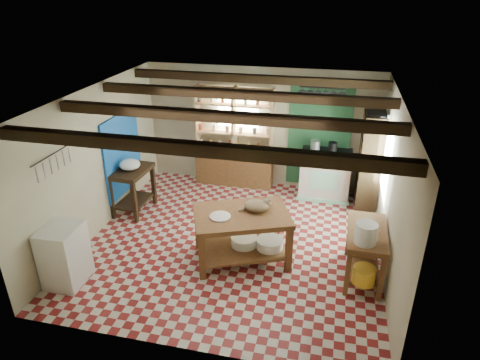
% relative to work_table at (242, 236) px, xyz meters
% --- Properties ---
extents(floor, '(5.00, 5.00, 0.02)m').
position_rel_work_table_xyz_m(floor, '(-0.24, 0.45, -0.44)').
color(floor, maroon).
rests_on(floor, ground).
extents(ceiling, '(5.00, 5.00, 0.02)m').
position_rel_work_table_xyz_m(ceiling, '(-0.24, 0.45, 2.17)').
color(ceiling, '#48484D').
rests_on(ceiling, wall_back).
extents(wall_back, '(5.00, 0.04, 2.60)m').
position_rel_work_table_xyz_m(wall_back, '(-0.24, 2.95, 0.87)').
color(wall_back, '#BBB496').
rests_on(wall_back, floor).
extents(wall_front, '(5.00, 0.04, 2.60)m').
position_rel_work_table_xyz_m(wall_front, '(-0.24, -2.05, 0.87)').
color(wall_front, '#BBB496').
rests_on(wall_front, floor).
extents(wall_left, '(0.04, 5.00, 2.60)m').
position_rel_work_table_xyz_m(wall_left, '(-2.74, 0.45, 0.87)').
color(wall_left, '#BBB496').
rests_on(wall_left, floor).
extents(wall_right, '(0.04, 5.00, 2.60)m').
position_rel_work_table_xyz_m(wall_right, '(2.26, 0.45, 0.87)').
color(wall_right, '#BBB496').
rests_on(wall_right, floor).
extents(ceiling_beams, '(5.00, 3.80, 0.15)m').
position_rel_work_table_xyz_m(ceiling_beams, '(-0.24, 0.45, 2.05)').
color(ceiling_beams, black).
rests_on(ceiling_beams, ceiling).
extents(blue_wall_patch, '(0.04, 1.40, 1.60)m').
position_rel_work_table_xyz_m(blue_wall_patch, '(-2.71, 1.35, 0.67)').
color(blue_wall_patch, '#1656AB').
rests_on(blue_wall_patch, wall_left).
extents(green_wall_patch, '(1.30, 0.04, 2.30)m').
position_rel_work_table_xyz_m(green_wall_patch, '(1.01, 2.92, 0.82)').
color(green_wall_patch, '#20512F').
rests_on(green_wall_patch, wall_back).
extents(window_back, '(0.90, 0.02, 0.80)m').
position_rel_work_table_xyz_m(window_back, '(-0.74, 2.93, 1.27)').
color(window_back, white).
rests_on(window_back, wall_back).
extents(window_right, '(0.02, 1.30, 1.20)m').
position_rel_work_table_xyz_m(window_right, '(2.24, 1.45, 0.97)').
color(window_right, white).
rests_on(window_right, wall_right).
extents(utensil_rail, '(0.06, 0.90, 0.28)m').
position_rel_work_table_xyz_m(utensil_rail, '(-2.68, -0.75, 1.35)').
color(utensil_rail, black).
rests_on(utensil_rail, wall_left).
extents(pot_rack, '(0.86, 0.12, 0.36)m').
position_rel_work_table_xyz_m(pot_rack, '(1.01, 2.50, 1.75)').
color(pot_rack, black).
rests_on(pot_rack, ceiling).
extents(shelving_unit, '(1.70, 0.34, 2.20)m').
position_rel_work_table_xyz_m(shelving_unit, '(-0.79, 2.76, 0.67)').
color(shelving_unit, tan).
rests_on(shelving_unit, floor).
extents(tall_rack, '(0.40, 0.86, 2.00)m').
position_rel_work_table_xyz_m(tall_rack, '(2.04, 2.25, 0.57)').
color(tall_rack, black).
rests_on(tall_rack, floor).
extents(work_table, '(1.77, 1.49, 0.85)m').
position_rel_work_table_xyz_m(work_table, '(0.00, 0.00, 0.00)').
color(work_table, brown).
rests_on(work_table, floor).
extents(stove, '(1.03, 0.70, 1.01)m').
position_rel_work_table_xyz_m(stove, '(1.21, 2.60, 0.08)').
color(stove, beige).
rests_on(stove, floor).
extents(prep_table, '(0.66, 0.93, 0.90)m').
position_rel_work_table_xyz_m(prep_table, '(-2.44, 1.09, 0.03)').
color(prep_table, black).
rests_on(prep_table, floor).
extents(white_cabinet, '(0.54, 0.65, 0.94)m').
position_rel_work_table_xyz_m(white_cabinet, '(-2.46, -1.17, 0.05)').
color(white_cabinet, white).
rests_on(white_cabinet, floor).
extents(right_counter, '(0.60, 1.17, 0.83)m').
position_rel_work_table_xyz_m(right_counter, '(1.94, -0.03, -0.01)').
color(right_counter, brown).
rests_on(right_counter, floor).
extents(cat, '(0.50, 0.47, 0.18)m').
position_rel_work_table_xyz_m(cat, '(0.21, 0.14, 0.52)').
color(cat, '#947956').
rests_on(cat, work_table).
extents(steel_tray, '(0.44, 0.44, 0.02)m').
position_rel_work_table_xyz_m(steel_tray, '(-0.31, -0.18, 0.43)').
color(steel_tray, '#A5A4AC').
rests_on(steel_tray, work_table).
extents(basin_large, '(0.57, 0.57, 0.15)m').
position_rel_work_table_xyz_m(basin_large, '(0.03, 0.07, -0.12)').
color(basin_large, white).
rests_on(basin_large, work_table).
extents(basin_small, '(0.57, 0.57, 0.15)m').
position_rel_work_table_xyz_m(basin_small, '(0.45, 0.08, -0.12)').
color(basin_small, white).
rests_on(basin_small, work_table).
extents(kettle_left, '(0.20, 0.20, 0.23)m').
position_rel_work_table_xyz_m(kettle_left, '(0.96, 2.60, 0.70)').
color(kettle_left, '#A5A4AC').
rests_on(kettle_left, stove).
extents(kettle_right, '(0.17, 0.17, 0.22)m').
position_rel_work_table_xyz_m(kettle_right, '(1.31, 2.60, 0.69)').
color(kettle_right, black).
rests_on(kettle_right, stove).
extents(enamel_bowl, '(0.42, 0.42, 0.20)m').
position_rel_work_table_xyz_m(enamel_bowl, '(-2.44, 1.09, 0.58)').
color(enamel_bowl, white).
rests_on(enamel_bowl, prep_table).
extents(white_bucket, '(0.31, 0.31, 0.31)m').
position_rel_work_table_xyz_m(white_bucket, '(1.88, -0.38, 0.56)').
color(white_bucket, white).
rests_on(white_bucket, right_counter).
extents(wicker_basket, '(0.40, 0.32, 0.27)m').
position_rel_work_table_xyz_m(wicker_basket, '(1.94, 0.27, -0.07)').
color(wicker_basket, '#A87C43').
rests_on(wicker_basket, right_counter).
extents(yellow_tub, '(0.34, 0.34, 0.25)m').
position_rel_work_table_xyz_m(yellow_tub, '(1.93, -0.48, -0.08)').
color(yellow_tub, gold).
rests_on(yellow_tub, right_counter).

